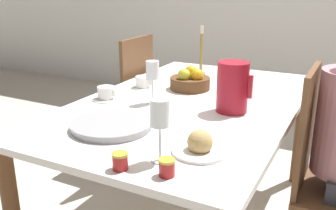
{
  "coord_description": "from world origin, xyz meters",
  "views": [
    {
      "loc": [
        0.75,
        -1.71,
        1.34
      ],
      "look_at": [
        0.0,
        -0.26,
        0.81
      ],
      "focal_mm": 40.0,
      "sensor_mm": 36.0,
      "label": 1
    }
  ],
  "objects_px": {
    "chair_opposite": "(125,104)",
    "jam_jar_amber": "(120,160)",
    "wine_glass_juice": "(160,116)",
    "red_pitcher": "(233,87)",
    "bread_plate": "(200,146)",
    "serving_tray": "(112,125)",
    "fruit_bowl": "(190,81)",
    "teacup_across": "(143,83)",
    "chair_person_side": "(328,176)",
    "candlestick_tall": "(201,56)",
    "wine_glass_water": "(152,72)",
    "jam_jar_red": "(167,167)",
    "teacup_near_person": "(106,94)"
  },
  "relations": [
    {
      "from": "wine_glass_water",
      "to": "candlestick_tall",
      "type": "height_order",
      "value": "candlestick_tall"
    },
    {
      "from": "serving_tray",
      "to": "fruit_bowl",
      "type": "xyz_separation_m",
      "value": [
        0.04,
        0.71,
        0.03
      ]
    },
    {
      "from": "red_pitcher",
      "to": "serving_tray",
      "type": "bearing_deg",
      "value": -130.53
    },
    {
      "from": "bread_plate",
      "to": "fruit_bowl",
      "type": "bearing_deg",
      "value": 116.49
    },
    {
      "from": "serving_tray",
      "to": "jam_jar_amber",
      "type": "bearing_deg",
      "value": -50.37
    },
    {
      "from": "teacup_near_person",
      "to": "teacup_across",
      "type": "xyz_separation_m",
      "value": [
        0.06,
        0.28,
        0.0
      ]
    },
    {
      "from": "chair_person_side",
      "to": "wine_glass_water",
      "type": "distance_m",
      "value": 0.95
    },
    {
      "from": "chair_person_side",
      "to": "jam_jar_amber",
      "type": "height_order",
      "value": "chair_person_side"
    },
    {
      "from": "wine_glass_water",
      "to": "jam_jar_red",
      "type": "bearing_deg",
      "value": -57.1
    },
    {
      "from": "teacup_across",
      "to": "serving_tray",
      "type": "xyz_separation_m",
      "value": [
        0.21,
        -0.6,
        -0.02
      ]
    },
    {
      "from": "red_pitcher",
      "to": "wine_glass_juice",
      "type": "relative_size",
      "value": 1.07
    },
    {
      "from": "teacup_near_person",
      "to": "jam_jar_amber",
      "type": "relative_size",
      "value": 2.62
    },
    {
      "from": "wine_glass_water",
      "to": "jam_jar_amber",
      "type": "bearing_deg",
      "value": -68.98
    },
    {
      "from": "chair_opposite",
      "to": "wine_glass_water",
      "type": "relative_size",
      "value": 4.59
    },
    {
      "from": "chair_person_side",
      "to": "chair_opposite",
      "type": "relative_size",
      "value": 1.0
    },
    {
      "from": "teacup_near_person",
      "to": "fruit_bowl",
      "type": "relative_size",
      "value": 0.66
    },
    {
      "from": "chair_opposite",
      "to": "wine_glass_juice",
      "type": "height_order",
      "value": "chair_opposite"
    },
    {
      "from": "candlestick_tall",
      "to": "jam_jar_amber",
      "type": "bearing_deg",
      "value": -78.25
    },
    {
      "from": "jam_jar_amber",
      "to": "jam_jar_red",
      "type": "xyz_separation_m",
      "value": [
        0.16,
        0.03,
        0.0
      ]
    },
    {
      "from": "chair_opposite",
      "to": "red_pitcher",
      "type": "height_order",
      "value": "same"
    },
    {
      "from": "bread_plate",
      "to": "candlestick_tall",
      "type": "bearing_deg",
      "value": 112.45
    },
    {
      "from": "teacup_across",
      "to": "jam_jar_amber",
      "type": "relative_size",
      "value": 2.62
    },
    {
      "from": "fruit_bowl",
      "to": "teacup_across",
      "type": "bearing_deg",
      "value": -157.37
    },
    {
      "from": "candlestick_tall",
      "to": "wine_glass_water",
      "type": "bearing_deg",
      "value": -87.83
    },
    {
      "from": "teacup_across",
      "to": "serving_tray",
      "type": "distance_m",
      "value": 0.64
    },
    {
      "from": "teacup_across",
      "to": "fruit_bowl",
      "type": "bearing_deg",
      "value": 22.63
    },
    {
      "from": "jam_jar_amber",
      "to": "candlestick_tall",
      "type": "distance_m",
      "value": 1.4
    },
    {
      "from": "wine_glass_water",
      "to": "chair_opposite",
      "type": "bearing_deg",
      "value": 134.95
    },
    {
      "from": "serving_tray",
      "to": "candlestick_tall",
      "type": "relative_size",
      "value": 1.08
    },
    {
      "from": "jam_jar_amber",
      "to": "candlestick_tall",
      "type": "height_order",
      "value": "candlestick_tall"
    },
    {
      "from": "wine_glass_water",
      "to": "jam_jar_amber",
      "type": "relative_size",
      "value": 3.76
    },
    {
      "from": "teacup_near_person",
      "to": "candlestick_tall",
      "type": "distance_m",
      "value": 0.8
    },
    {
      "from": "chair_opposite",
      "to": "chair_person_side",
      "type": "bearing_deg",
      "value": -108.27
    },
    {
      "from": "chair_person_side",
      "to": "serving_tray",
      "type": "bearing_deg",
      "value": -60.79
    },
    {
      "from": "wine_glass_water",
      "to": "jam_jar_red",
      "type": "xyz_separation_m",
      "value": [
        0.41,
        -0.64,
        -0.13
      ]
    },
    {
      "from": "wine_glass_water",
      "to": "serving_tray",
      "type": "xyz_separation_m",
      "value": [
        0.02,
        -0.38,
        -0.15
      ]
    },
    {
      "from": "red_pitcher",
      "to": "bread_plate",
      "type": "relative_size",
      "value": 1.19
    },
    {
      "from": "wine_glass_water",
      "to": "jam_jar_red",
      "type": "height_order",
      "value": "wine_glass_water"
    },
    {
      "from": "serving_tray",
      "to": "red_pitcher",
      "type": "bearing_deg",
      "value": 49.47
    },
    {
      "from": "wine_glass_water",
      "to": "jam_jar_red",
      "type": "relative_size",
      "value": 3.76
    },
    {
      "from": "teacup_near_person",
      "to": "teacup_across",
      "type": "height_order",
      "value": "same"
    },
    {
      "from": "wine_glass_water",
      "to": "teacup_near_person",
      "type": "bearing_deg",
      "value": -165.76
    },
    {
      "from": "wine_glass_water",
      "to": "jam_jar_amber",
      "type": "distance_m",
      "value": 0.73
    },
    {
      "from": "bread_plate",
      "to": "fruit_bowl",
      "type": "xyz_separation_m",
      "value": [
        -0.38,
        0.76,
        0.02
      ]
    },
    {
      "from": "chair_person_side",
      "to": "jam_jar_red",
      "type": "height_order",
      "value": "chair_person_side"
    },
    {
      "from": "chair_opposite",
      "to": "jam_jar_amber",
      "type": "height_order",
      "value": "chair_opposite"
    },
    {
      "from": "red_pitcher",
      "to": "jam_jar_amber",
      "type": "xyz_separation_m",
      "value": [
        -0.14,
        -0.73,
        -0.09
      ]
    },
    {
      "from": "red_pitcher",
      "to": "jam_jar_red",
      "type": "relative_size",
      "value": 4.14
    },
    {
      "from": "red_pitcher",
      "to": "jam_jar_amber",
      "type": "relative_size",
      "value": 4.14
    },
    {
      "from": "serving_tray",
      "to": "jam_jar_amber",
      "type": "xyz_separation_m",
      "value": [
        0.24,
        -0.29,
        0.02
      ]
    }
  ]
}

